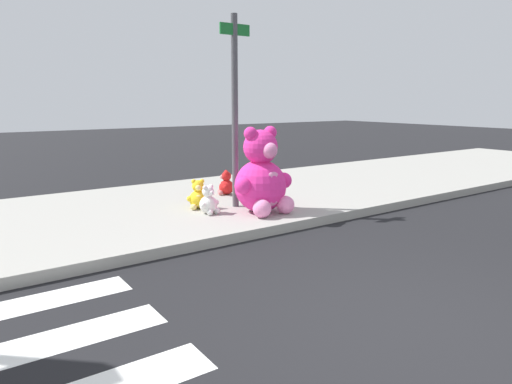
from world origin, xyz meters
name	(u,v)px	position (x,y,z in m)	size (l,w,h in m)	color
ground_plane	(410,332)	(0.00, 0.00, 0.00)	(60.00, 60.00, 0.00)	black
sidewalk	(164,209)	(0.00, 5.20, 0.07)	(28.00, 4.40, 0.15)	#9E9B93
sign_pole	(235,108)	(1.00, 4.40, 1.85)	(0.56, 0.11, 3.20)	#4C4C51
plush_pink_large	(262,178)	(1.14, 3.81, 0.71)	(1.09, 0.95, 1.41)	#F22D93
plush_yellow	(198,197)	(0.39, 4.63, 0.35)	(0.36, 0.37, 0.51)	yellow
plush_white	(209,202)	(0.36, 4.20, 0.34)	(0.36, 0.34, 0.48)	white
plush_red	(226,185)	(1.39, 5.38, 0.34)	(0.34, 0.34, 0.48)	red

